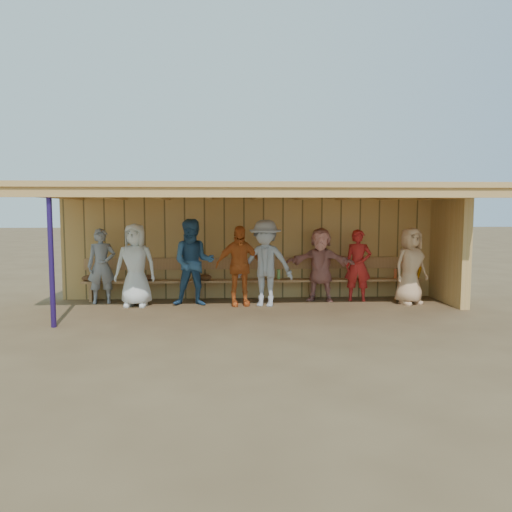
# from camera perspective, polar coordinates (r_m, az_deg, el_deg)

# --- Properties ---
(ground) EXTENTS (90.00, 90.00, 0.00)m
(ground) POSITION_cam_1_polar(r_m,az_deg,el_deg) (10.26, 0.11, -6.03)
(ground) COLOR brown
(ground) RESTS_ON ground
(player_a) EXTENTS (0.64, 0.47, 1.62)m
(player_a) POSITION_cam_1_polar(r_m,az_deg,el_deg) (11.22, -17.23, -1.11)
(player_a) COLOR gray
(player_a) RESTS_ON ground
(player_b) EXTENTS (0.90, 0.63, 1.74)m
(player_b) POSITION_cam_1_polar(r_m,az_deg,el_deg) (10.69, -13.62, -1.01)
(player_b) COLOR silver
(player_b) RESTS_ON ground
(player_c) EXTENTS (0.89, 0.70, 1.83)m
(player_c) POSITION_cam_1_polar(r_m,az_deg,el_deg) (10.56, -7.17, -0.73)
(player_c) COLOR #2D547B
(player_c) RESTS_ON ground
(player_d) EXTENTS (1.04, 0.56, 1.69)m
(player_d) POSITION_cam_1_polar(r_m,az_deg,el_deg) (10.49, -1.96, -1.12)
(player_d) COLOR #D15D21
(player_d) RESTS_ON ground
(player_e) EXTENTS (1.31, 0.98, 1.81)m
(player_e) POSITION_cam_1_polar(r_m,az_deg,el_deg) (10.43, 1.07, -0.82)
(player_e) COLOR #96989E
(player_e) RESTS_ON ground
(player_f) EXTENTS (1.58, 0.89, 1.62)m
(player_f) POSITION_cam_1_polar(r_m,az_deg,el_deg) (11.11, 7.38, -0.96)
(player_f) COLOR tan
(player_f) RESTS_ON ground
(player_g) EXTENTS (0.64, 0.49, 1.58)m
(player_g) POSITION_cam_1_polar(r_m,az_deg,el_deg) (11.24, 11.59, -1.06)
(player_g) COLOR #B11F1C
(player_g) RESTS_ON ground
(player_h) EXTENTS (0.94, 0.78, 1.64)m
(player_h) POSITION_cam_1_polar(r_m,az_deg,el_deg) (11.14, 17.23, -1.10)
(player_h) COLOR tan
(player_h) RESTS_ON ground
(dugout_structure) EXTENTS (8.80, 3.20, 2.50)m
(dugout_structure) POSITION_cam_1_polar(r_m,az_deg,el_deg) (10.77, 1.97, 3.60)
(dugout_structure) COLOR tan
(dugout_structure) RESTS_ON ground
(bench) EXTENTS (7.60, 0.34, 0.93)m
(bench) POSITION_cam_1_polar(r_m,az_deg,el_deg) (11.27, -0.22, -2.28)
(bench) COLOR #B6814E
(bench) RESTS_ON ground
(dugout_equipment) EXTENTS (7.52, 0.62, 0.80)m
(dugout_equipment) POSITION_cam_1_polar(r_m,az_deg,el_deg) (11.15, -6.88, -2.59)
(dugout_equipment) COLOR orange
(dugout_equipment) RESTS_ON ground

